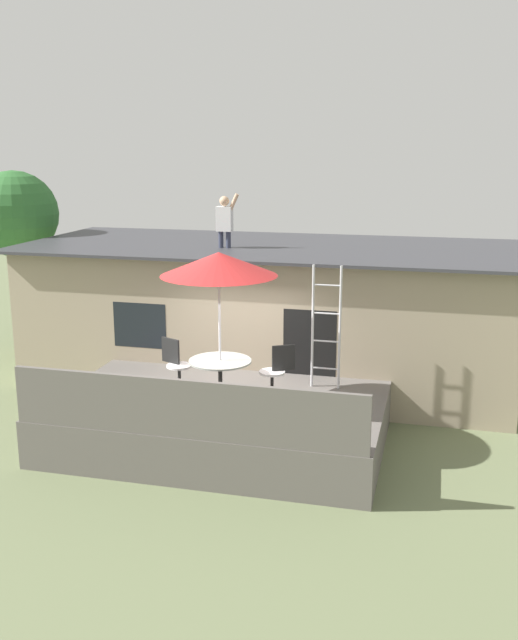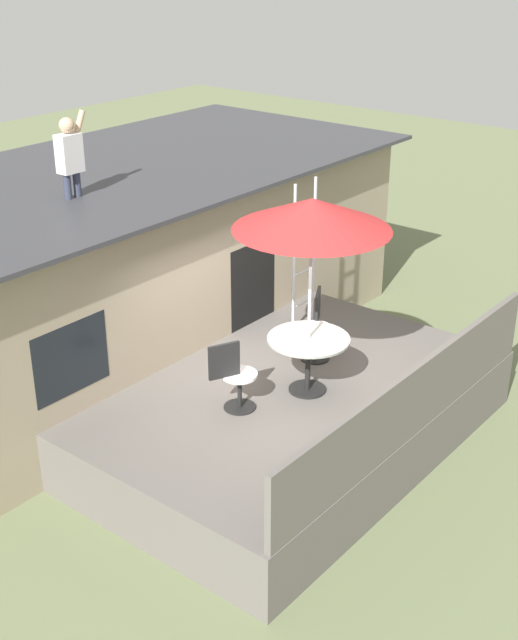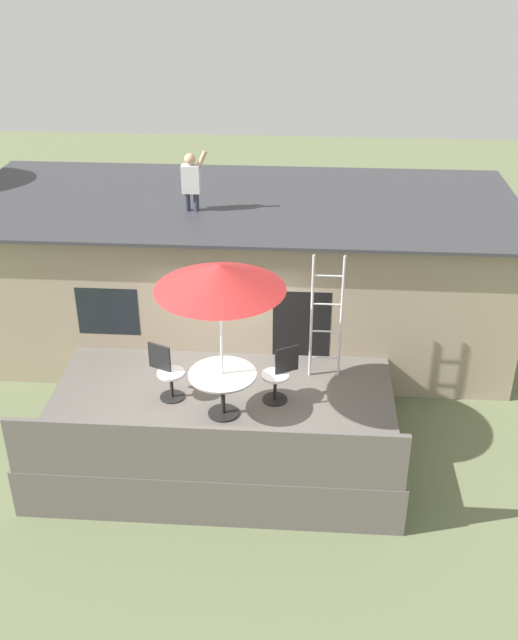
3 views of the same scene
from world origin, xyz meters
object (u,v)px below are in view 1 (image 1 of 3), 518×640
at_px(person_figure, 225,218).
at_px(patio_umbrella, 219,264).
at_px(patio_table, 220,369).
at_px(patio_chair_left, 176,365).
at_px(step_ladder, 326,327).
at_px(patio_chair_right, 276,372).
at_px(backyard_tree, 15,217).

bearing_deg(person_figure, patio_umbrella, -74.85).
bearing_deg(patio_table, patio_chair_left, 155.74).
distance_m(step_ladder, patio_chair_left, 2.71).
height_order(person_figure, patio_chair_right, person_figure).
distance_m(step_ladder, backyard_tree, 8.74).
height_order(step_ladder, backyard_tree, backyard_tree).
bearing_deg(patio_umbrella, patio_chair_right, 29.35).
xyz_separation_m(person_figure, patio_chair_left, (-0.07, -2.80, -2.30)).
xyz_separation_m(patio_table, patio_chair_left, (-0.94, 0.42, -0.13)).
distance_m(patio_table, step_ladder, 2.05).
relative_size(patio_table, patio_chair_right, 1.13).
distance_m(patio_table, patio_umbrella, 1.76).
bearing_deg(person_figure, backyard_tree, 168.16).
relative_size(patio_umbrella, person_figure, 2.29).
relative_size(patio_table, backyard_tree, 0.23).
relative_size(person_figure, patio_chair_right, 1.21).
relative_size(patio_table, patio_umbrella, 0.41).
bearing_deg(patio_umbrella, patio_chair_left, 155.74).
height_order(patio_umbrella, patio_chair_right, patio_umbrella).
xyz_separation_m(person_figure, backyard_tree, (-5.59, 1.17, -0.23)).
bearing_deg(patio_chair_left, step_ladder, 41.96).
bearing_deg(patio_umbrella, person_figure, 105.15).
distance_m(patio_chair_right, backyard_tree, 8.54).
height_order(patio_table, patio_chair_right, patio_chair_right).
distance_m(step_ladder, patio_chair_right, 1.22).
height_order(step_ladder, person_figure, person_figure).
height_order(step_ladder, patio_chair_right, step_ladder).
distance_m(patio_chair_left, patio_chair_right, 1.78).
height_order(person_figure, backyard_tree, backyard_tree).
bearing_deg(patio_table, step_ladder, 38.00).
xyz_separation_m(step_ladder, person_figure, (-2.44, 2.00, 1.66)).
bearing_deg(step_ladder, patio_chair_right, -133.95).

